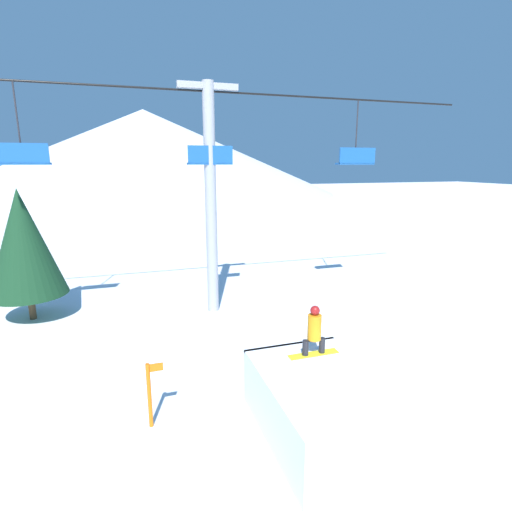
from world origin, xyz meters
TOP-DOWN VIEW (x-y plane):
  - ground_plane at (0.00, 0.00)m, footprint 220.00×220.00m
  - mountain_ridge at (0.00, 86.48)m, footprint 81.74×81.74m
  - snow_ramp at (-0.94, 0.88)m, footprint 2.64×3.83m
  - snowboarder at (-0.63, 1.98)m, footprint 1.35×0.35m
  - chairlift at (-1.60, 9.76)m, footprint 23.70×0.47m
  - pine_tree_near at (-8.94, 11.11)m, footprint 2.96×2.96m
  - trail_marker at (-4.74, 2.42)m, footprint 0.41×0.10m

SIDE VIEW (x-z plane):
  - ground_plane at x=0.00m, z-range 0.00..0.00m
  - snow_ramp at x=-0.94m, z-range 0.00..1.47m
  - trail_marker at x=-4.74m, z-range 0.06..1.73m
  - snowboarder at x=-0.63m, z-range 1.47..2.81m
  - pine_tree_near at x=-8.94m, z-range 0.53..5.90m
  - chairlift at x=-1.60m, z-range 0.77..10.20m
  - mountain_ridge at x=0.00m, z-range 0.00..17.61m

